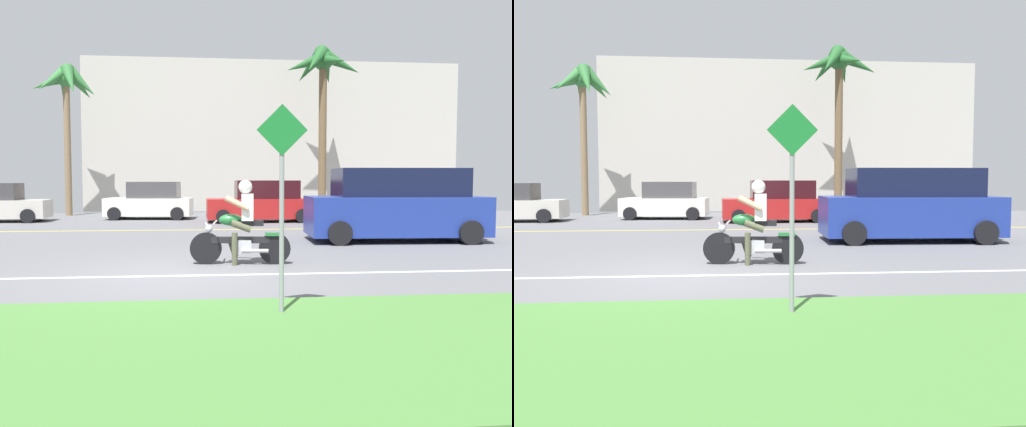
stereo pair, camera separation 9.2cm
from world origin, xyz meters
The scene contains 12 objects.
ground centered at (0.00, 3.00, -0.02)m, with size 56.00×30.00×0.04m, color slate.
grass_median centered at (0.00, -4.10, 0.03)m, with size 56.00×3.80×0.06m, color #477A38.
lane_line_near centered at (0.00, -0.10, 0.00)m, with size 50.40×0.12×0.01m, color silver.
lane_line_far centered at (0.00, 8.34, 0.00)m, with size 50.40×0.12×0.01m, color yellow.
motorcyclist centered at (1.21, 1.07, 0.72)m, with size 2.03×0.66×1.69m.
suv_nearby centered at (5.76, 4.65, 0.98)m, with size 5.07×2.27×2.02m.
parked_car_1 centered at (-1.93, 13.61, 0.75)m, with size 3.81×2.12×1.63m.
parked_car_2 centered at (2.77, 11.60, 0.78)m, with size 4.41×1.94×1.69m.
palm_tree_1 centered at (-6.10, 16.20, 5.92)m, with size 3.23×3.03×7.14m.
palm_tree_2 centered at (6.25, 16.21, 6.95)m, with size 3.90×3.79×8.35m.
street_sign centered at (1.45, -2.95, 1.58)m, with size 0.62×0.06×2.60m.
building_far centered at (4.30, 21.00, 4.14)m, with size 20.82×4.00×8.28m, color #BCB7AD.
Camera 1 is at (0.54, -9.12, 1.68)m, focal length 35.88 mm.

